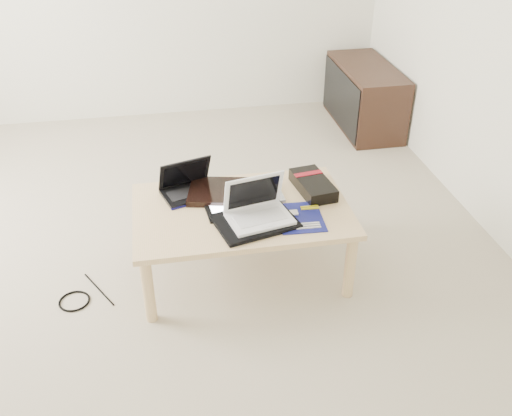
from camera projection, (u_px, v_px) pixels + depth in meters
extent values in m
plane|color=#BAB197|center=(150.00, 251.00, 3.27)|extent=(4.00, 4.00, 0.00)
cube|color=silver|center=(103.00, 364.00, 0.87)|extent=(4.00, 0.10, 2.60)
cube|color=#E0B587|center=(242.00, 211.00, 2.92)|extent=(1.10, 0.70, 0.03)
cylinder|color=#E0B587|center=(148.00, 290.00, 2.70)|extent=(0.06, 0.06, 0.37)
cylinder|color=#E0B587|center=(350.00, 266.00, 2.85)|extent=(0.06, 0.06, 0.37)
cylinder|color=#E0B587|center=(146.00, 221.00, 3.20)|extent=(0.06, 0.06, 0.37)
cylinder|color=#E0B587|center=(318.00, 204.00, 3.35)|extent=(0.06, 0.06, 0.37)
cube|color=#361F16|center=(365.00, 96.00, 4.61)|extent=(0.40, 0.90, 0.50)
cube|color=black|center=(341.00, 98.00, 4.58)|extent=(0.02, 0.86, 0.44)
cube|color=black|center=(220.00, 192.00, 3.02)|extent=(0.37, 0.33, 0.03)
cube|color=black|center=(190.00, 193.00, 3.02)|extent=(0.32, 0.26, 0.02)
cube|color=black|center=(190.00, 192.00, 3.01)|extent=(0.25, 0.17, 0.00)
cube|color=black|center=(195.00, 198.00, 2.96)|extent=(0.07, 0.04, 0.00)
cube|color=black|center=(185.00, 173.00, 3.01)|extent=(0.29, 0.16, 0.18)
cube|color=black|center=(185.00, 174.00, 3.01)|extent=(0.24, 0.13, 0.14)
cube|color=#0D0D4C|center=(197.00, 203.00, 2.95)|extent=(0.27, 0.09, 0.01)
cube|color=black|center=(231.00, 209.00, 2.89)|extent=(0.26, 0.21, 0.01)
cube|color=white|center=(231.00, 208.00, 2.89)|extent=(0.21, 0.16, 0.00)
cube|color=silver|center=(277.00, 192.00, 3.03)|extent=(0.05, 0.20, 0.02)
cube|color=#9B9BA0|center=(277.00, 191.00, 3.02)|extent=(0.04, 0.16, 0.00)
cube|color=black|center=(255.00, 222.00, 2.79)|extent=(0.44, 0.36, 0.02)
cube|color=white|center=(260.00, 218.00, 2.78)|extent=(0.34, 0.27, 0.01)
cube|color=silver|center=(260.00, 217.00, 2.77)|extent=(0.27, 0.16, 0.00)
cube|color=white|center=(266.00, 226.00, 2.71)|extent=(0.07, 0.04, 0.00)
cube|color=white|center=(253.00, 192.00, 2.79)|extent=(0.31, 0.12, 0.20)
cube|color=black|center=(254.00, 193.00, 2.78)|extent=(0.26, 0.10, 0.16)
cube|color=#0D1056|center=(300.00, 217.00, 2.83)|extent=(0.24, 0.29, 0.01)
cube|color=silver|center=(293.00, 213.00, 2.86)|extent=(0.05, 0.05, 0.01)
cube|color=yellow|center=(309.00, 207.00, 2.91)|extent=(0.09, 0.01, 0.01)
cube|color=yellow|center=(310.00, 208.00, 2.89)|extent=(0.09, 0.01, 0.01)
cube|color=silver|center=(306.00, 223.00, 2.78)|extent=(0.13, 0.02, 0.01)
cube|color=silver|center=(307.00, 226.00, 2.76)|extent=(0.13, 0.02, 0.01)
cube|color=silver|center=(308.00, 228.00, 2.75)|extent=(0.13, 0.02, 0.01)
cube|color=black|center=(291.00, 222.00, 2.79)|extent=(0.02, 0.02, 0.01)
cube|color=black|center=(313.00, 185.00, 3.04)|extent=(0.20, 0.33, 0.07)
cube|color=maroon|center=(308.00, 174.00, 3.08)|extent=(0.16, 0.06, 0.00)
torus|color=black|center=(226.00, 213.00, 2.86)|extent=(0.14, 0.14, 0.01)
torus|color=black|center=(74.00, 301.00, 2.90)|extent=(0.17, 0.17, 0.01)
cylinder|color=black|center=(99.00, 289.00, 2.98)|extent=(0.17, 0.28, 0.01)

